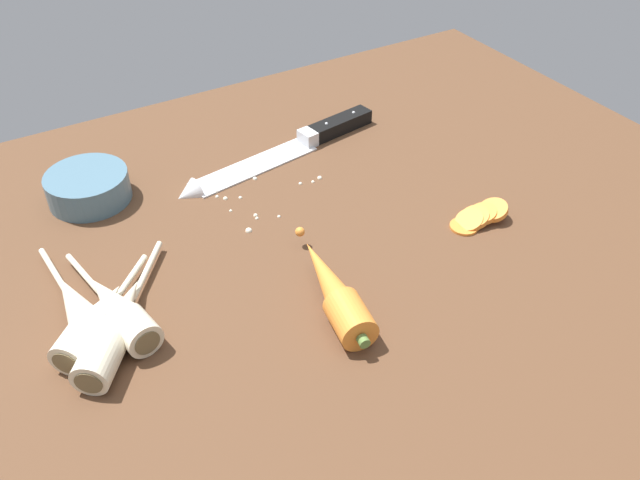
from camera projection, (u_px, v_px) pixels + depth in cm
name	position (u px, v px, depth cm)	size (l,w,h in cm)	color
ground_plane	(312.00, 253.00, 85.85)	(120.00, 90.00, 4.00)	brown
chefs_knife	(277.00, 153.00, 99.51)	(34.81, 8.69, 4.18)	silver
whole_carrot	(334.00, 291.00, 74.44)	(6.76, 20.21, 4.20)	orange
parsnip_front	(94.00, 322.00, 70.84)	(14.11, 14.37, 4.00)	beige
parsnip_mid_left	(81.00, 314.00, 71.84)	(5.00, 21.17, 4.00)	beige
parsnip_mid_right	(118.00, 310.00, 72.28)	(6.00, 19.51, 4.00)	beige
parsnip_back	(115.00, 328.00, 70.20)	(15.45, 19.31, 4.00)	beige
carrot_slice_stack	(477.00, 217.00, 86.97)	(8.21, 4.26, 2.89)	orange
prep_bowl	(88.00, 186.00, 90.21)	(11.00, 11.00, 4.00)	slate
mince_crumbs	(251.00, 199.00, 91.01)	(15.03, 11.13, 0.88)	silver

